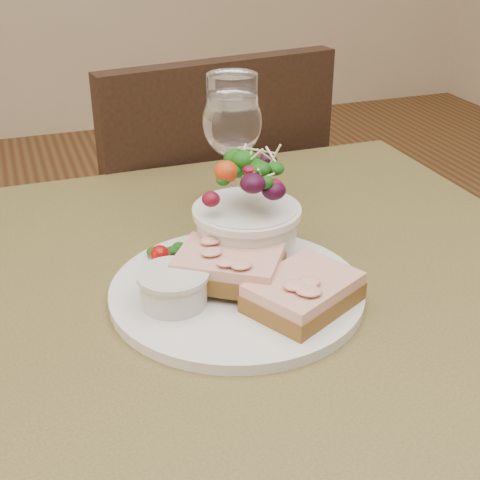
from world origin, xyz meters
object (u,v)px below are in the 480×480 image
object	(u,v)px
chair_far	(189,323)
wine_glass	(232,126)
dinner_plate	(237,291)
sandwich_back	(229,266)
salad_bowl	(247,209)
cafe_table	(246,369)
sandwich_front	(303,292)
ramekin	(173,286)

from	to	relation	value
chair_far	wine_glass	distance (m)	0.72
chair_far	dinner_plate	size ratio (longest dim) A/B	3.31
sandwich_back	salad_bowl	size ratio (longest dim) A/B	1.06
cafe_table	sandwich_front	xyz separation A→B (m)	(0.04, -0.06, 0.13)
cafe_table	sandwich_front	distance (m)	0.15
sandwich_front	ramekin	distance (m)	0.13
sandwich_back	salad_bowl	bearing A→B (deg)	88.38
dinner_plate	sandwich_back	bearing A→B (deg)	145.28
ramekin	wine_glass	xyz separation A→B (m)	(0.14, 0.21, 0.09)
sandwich_front	wine_glass	xyz separation A→B (m)	(0.01, 0.26, 0.10)
chair_far	sandwich_back	world-z (taller)	chair_far
sandwich_front	salad_bowl	xyz separation A→B (m)	(-0.02, 0.12, 0.04)
cafe_table	chair_far	xyz separation A→B (m)	(0.09, 0.62, -0.36)
salad_bowl	dinner_plate	bearing A→B (deg)	-118.72
chair_far	wine_glass	size ratio (longest dim) A/B	5.14
cafe_table	wine_glass	xyz separation A→B (m)	(0.05, 0.20, 0.22)
ramekin	wine_glass	distance (m)	0.26
ramekin	wine_glass	world-z (taller)	wine_glass
cafe_table	sandwich_back	world-z (taller)	sandwich_back
salad_bowl	wine_glass	size ratio (longest dim) A/B	0.73
wine_glass	ramekin	bearing A→B (deg)	-123.21
sandwich_front	salad_bowl	size ratio (longest dim) A/B	1.05
cafe_table	wine_glass	size ratio (longest dim) A/B	4.57
cafe_table	dinner_plate	distance (m)	0.11
salad_bowl	wine_glass	distance (m)	0.15
sandwich_front	wine_glass	bearing A→B (deg)	59.61
chair_far	sandwich_front	world-z (taller)	chair_far
chair_far	sandwich_back	distance (m)	0.79
dinner_plate	wine_glass	xyz separation A→B (m)	(0.06, 0.20, 0.12)
ramekin	sandwich_front	bearing A→B (deg)	-21.46
salad_bowl	chair_far	bearing A→B (deg)	82.64
sandwich_back	salad_bowl	world-z (taller)	salad_bowl
chair_far	wine_glass	xyz separation A→B (m)	(-0.04, -0.42, 0.58)
sandwich_front	ramekin	size ratio (longest dim) A/B	1.96
ramekin	salad_bowl	size ratio (longest dim) A/B	0.53
sandwich_front	wine_glass	world-z (taller)	wine_glass
cafe_table	chair_far	distance (m)	0.72
dinner_plate	salad_bowl	bearing A→B (deg)	61.28
sandwich_front	salad_bowl	distance (m)	0.13
dinner_plate	wine_glass	world-z (taller)	wine_glass
cafe_table	wine_glass	world-z (taller)	wine_glass
wine_glass	sandwich_front	bearing A→B (deg)	-92.97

